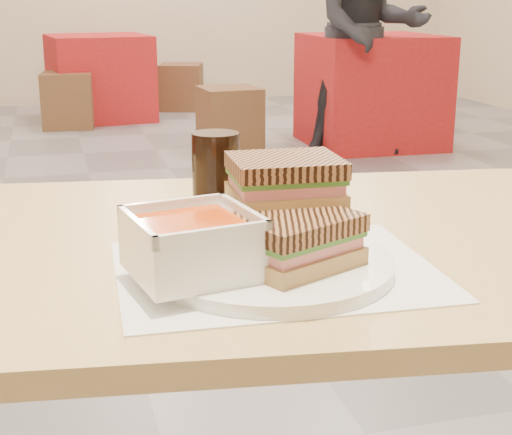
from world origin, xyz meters
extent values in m
cube|color=tan|center=(0.10, -1.87, 0.73)|extent=(1.28, 0.85, 0.03)
cube|color=white|center=(0.04, -1.99, 0.75)|extent=(0.38, 0.31, 0.00)
cylinder|color=white|center=(0.03, -2.00, 0.76)|extent=(0.28, 0.28, 0.02)
cube|color=white|center=(-0.07, -2.02, 0.79)|extent=(0.15, 0.15, 0.05)
cube|color=#D84D15|center=(-0.07, -2.02, 0.82)|extent=(0.12, 0.12, 0.01)
cube|color=white|center=(-0.01, -2.01, 0.83)|extent=(0.03, 0.13, 0.02)
cube|color=white|center=(-0.13, -2.03, 0.83)|extent=(0.03, 0.13, 0.02)
cube|color=white|center=(-0.08, -1.96, 0.83)|extent=(0.13, 0.03, 0.02)
cube|color=white|center=(-0.06, -2.08, 0.83)|extent=(0.13, 0.03, 0.02)
cube|color=tan|center=(0.05, -2.02, 0.78)|extent=(0.17, 0.16, 0.02)
cube|color=#CB6A6C|center=(0.05, -2.02, 0.79)|extent=(0.16, 0.14, 0.01)
cube|color=#386B23|center=(0.05, -2.02, 0.80)|extent=(0.16, 0.15, 0.01)
cube|color=brown|center=(0.05, -2.02, 0.82)|extent=(0.17, 0.16, 0.02)
cube|color=tan|center=(0.06, -1.94, 0.83)|extent=(0.14, 0.12, 0.02)
cube|color=#CB6A6C|center=(0.06, -1.94, 0.84)|extent=(0.13, 0.11, 0.01)
cube|color=#386B23|center=(0.06, -1.94, 0.85)|extent=(0.13, 0.11, 0.01)
cube|color=brown|center=(0.06, -1.94, 0.87)|extent=(0.14, 0.12, 0.02)
cylinder|color=black|center=(0.00, -1.82, 0.82)|extent=(0.06, 0.06, 0.14)
cube|color=#A4191F|center=(2.03, 2.28, 0.39)|extent=(0.90, 0.90, 0.78)
cube|color=#A4191F|center=(0.24, 3.98, 0.36)|extent=(0.91, 0.91, 0.72)
cube|color=brown|center=(1.01, 2.35, 0.22)|extent=(0.42, 0.42, 0.44)
cube|color=brown|center=(2.57, 2.81, 0.24)|extent=(0.47, 0.47, 0.48)
cube|color=brown|center=(-0.04, 3.61, 0.22)|extent=(0.45, 0.45, 0.45)
cube|color=brown|center=(1.01, 4.34, 0.21)|extent=(0.47, 0.47, 0.43)
imported|color=black|center=(1.83, 1.91, 0.84)|extent=(0.87, 0.70, 1.69)
camera|label=1|loc=(-0.21, -2.80, 1.07)|focal=53.58mm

